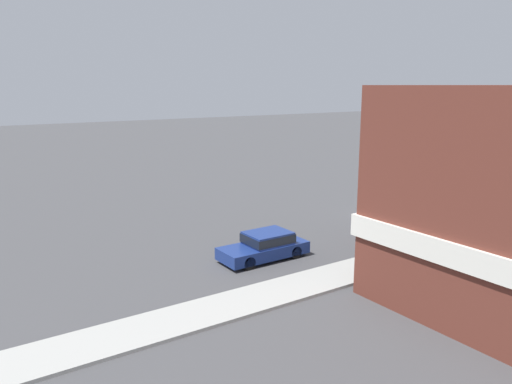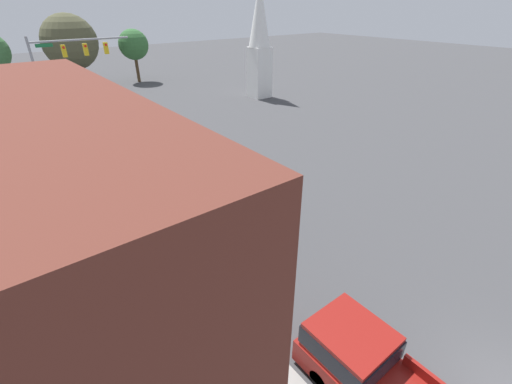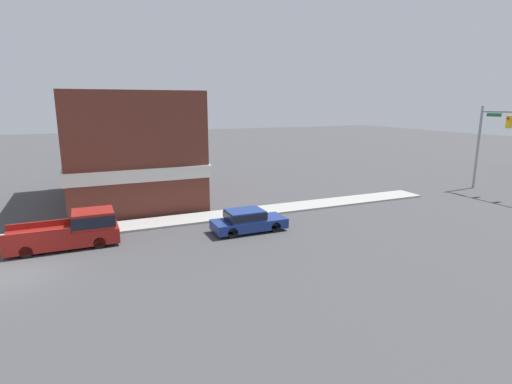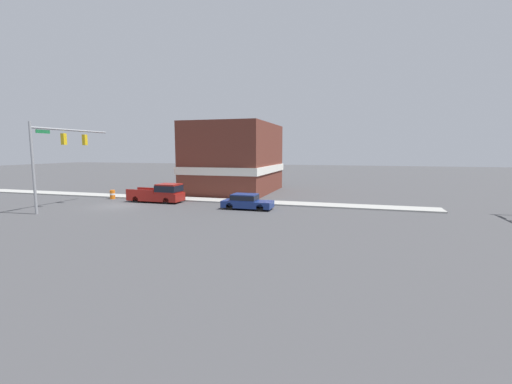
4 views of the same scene
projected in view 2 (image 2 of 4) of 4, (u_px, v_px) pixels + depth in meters
The scene contains 6 objects.
far_signal_assembly at pixel (69, 58), 31.69m from camera, with size 8.82×0.49×7.69m.
car_lead at pixel (226, 216), 17.35m from camera, with size 1.91×4.65×1.41m.
pickup_truck_parked at pixel (376, 378), 9.63m from camera, with size 2.09×5.79×1.96m.
church_steeple at pixel (259, 38), 39.04m from camera, with size 2.47×2.47×12.71m.
backdrop_tree_left_mid at pixel (70, 42), 43.67m from camera, with size 6.79×6.79×9.18m.
backdrop_tree_center at pixel (134, 45), 47.91m from camera, with size 4.07×4.07×7.09m.
Camera 2 is at (-9.54, 0.21, 10.22)m, focal length 24.00 mm.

